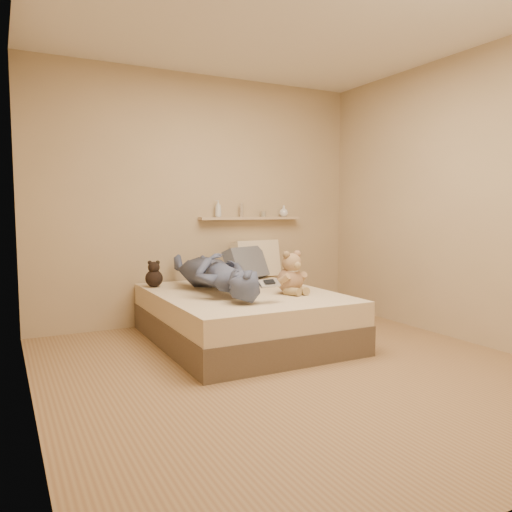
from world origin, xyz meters
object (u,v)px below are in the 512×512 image
teddy_bear (291,276)px  pillow_cream (256,259)px  pillow_grey (246,264)px  person (215,272)px  wall_shelf (251,218)px  bed (242,316)px  game_console (269,283)px  dark_plush (154,276)px

teddy_bear → pillow_cream: pillow_cream is taller
pillow_grey → person: size_ratio=0.33×
pillow_cream → person: (-0.80, -0.73, -0.02)m
pillow_grey → wall_shelf: (0.16, 0.22, 0.48)m
bed → game_console: bearing=-94.3°
dark_plush → wall_shelf: bearing=12.8°
teddy_bear → pillow_grey: bearing=87.7°
teddy_bear → wall_shelf: wall_shelf is taller
wall_shelf → teddy_bear: bearing=-99.6°
bed → teddy_bear: size_ratio=4.92×
dark_plush → pillow_grey: bearing=2.7°
bed → dark_plush: (-0.63, 0.64, 0.34)m
bed → pillow_grey: (0.39, 0.69, 0.40)m
pillow_grey → game_console: bearing=-108.6°
bed → dark_plush: 0.96m
teddy_bear → wall_shelf: size_ratio=0.32×
pillow_cream → person: 1.08m
pillow_cream → pillow_grey: 0.24m
wall_shelf → pillow_cream: bearing=-73.0°
teddy_bear → dark_plush: size_ratio=1.49×
teddy_bear → game_console: bearing=-142.5°
teddy_bear → dark_plush: 1.35m
wall_shelf → game_console: bearing=-111.6°
teddy_bear → pillow_cream: 1.15m
game_console → teddy_bear: 0.49m
teddy_bear → person: (-0.57, 0.39, 0.02)m
bed → game_console: game_console is taller
bed → pillow_cream: size_ratio=3.45×
teddy_bear → bed: bearing=139.9°
game_console → pillow_cream: pillow_cream is taller
pillow_cream → person: bearing=-137.5°
dark_plush → pillow_cream: bearing=8.9°
game_console → pillow_cream: 1.55m
teddy_bear → pillow_cream: size_ratio=0.70×
pillow_cream → person: pillow_cream is taller
game_console → wall_shelf: bearing=68.4°
pillow_cream → wall_shelf: (-0.02, 0.08, 0.45)m
pillow_cream → bed: bearing=-124.7°
pillow_grey → person: 0.85m
teddy_bear → pillow_cream: (0.23, 1.12, 0.04)m
pillow_grey → wall_shelf: wall_shelf is taller
teddy_bear → pillow_grey: (0.04, 0.98, 0.01)m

